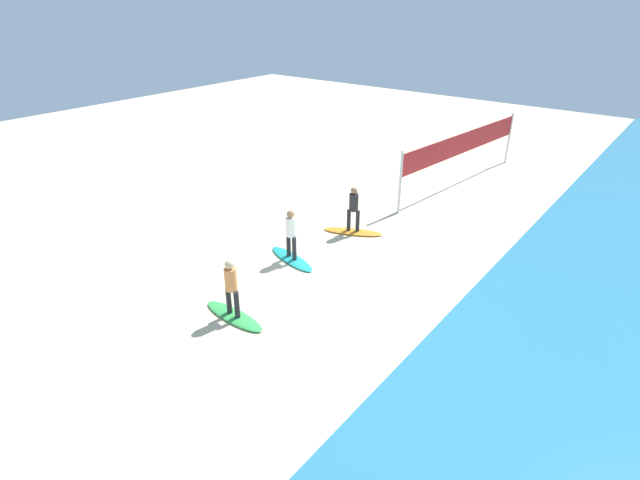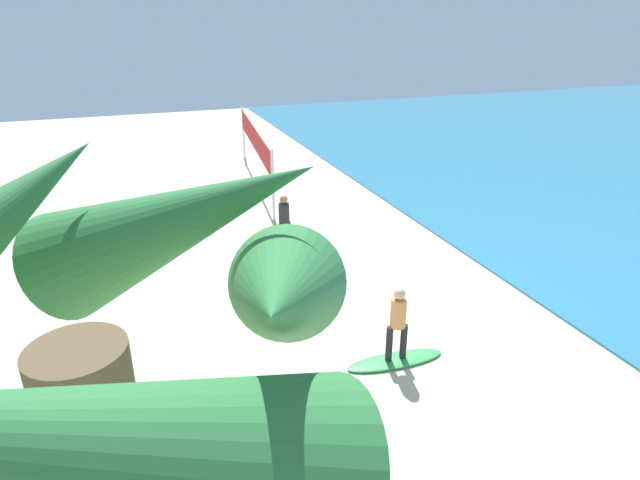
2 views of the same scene
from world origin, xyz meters
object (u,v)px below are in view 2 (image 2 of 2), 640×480
Objects in this scene: surfboard_green at (395,360)px; surfer_green at (398,319)px; surfer_teal at (302,258)px; palm_tree at (87,405)px; volleyball_net at (255,141)px; surfboard_teal at (303,293)px; surfer_orange at (284,218)px; surfboard_orange at (285,248)px.

surfer_green reaches higher than surfboard_green.
palm_tree is (9.26, -4.10, 3.99)m from surfer_teal.
palm_tree reaches higher than surfboard_green.
volleyball_net is 1.44× the size of palm_tree.
surfboard_teal is 1.28× the size of surfer_teal.
volleyball_net reaches higher than surfboard_teal.
surfer_teal is 10.88m from palm_tree.
surfer_teal reaches higher than surfboard_teal.
surfboard_teal is at bearing 107.47° from surfboard_green.
palm_tree is (5.88, -4.97, 4.99)m from surfboard_green.
volleyball_net is at bearing 172.59° from surfer_teal.
surfboard_teal is 0.23× the size of volleyball_net.
surfer_orange is at bearing 97.09° from surfboard_teal.
palm_tree reaches higher than surfer_orange.
surfer_teal and surfer_green have the same top height.
surfer_teal is 0.18× the size of volleyball_net.
surfboard_teal is 0.99m from surfer_teal.
surfboard_orange is 0.23× the size of volleyball_net.
surfboard_green is 13.43m from volleyball_net.
surfboard_orange is at bearing 159.69° from palm_tree.
surfer_green is at bearing 139.76° from palm_tree.
palm_tree is at bearing -15.69° from volleyball_net.
surfer_orange reaches higher than surfboard_green.
surfer_teal reaches higher than surfboard_green.
palm_tree reaches higher than surfboard_orange.
surfboard_teal is 1.28× the size of surfer_green.
surfer_orange is at bearing -7.22° from volleyball_net.
surfboard_teal and surfboard_green have the same top height.
surfer_orange is 6.37m from surfboard_green.
surfer_orange is 13.56m from palm_tree.
surfboard_teal is 10.16m from volleyball_net.
surfer_teal is at bearing -7.41° from volleyball_net.
surfboard_green is 1.28× the size of surfer_green.
surfboard_orange is 1.00× the size of surfboard_green.
surfer_green is (0.00, 0.00, 0.99)m from surfboard_green.
surfboard_teal is 1.00× the size of surfboard_green.
palm_tree reaches higher than surfer_teal.
surfboard_green is at bearing 139.76° from palm_tree.
palm_tree reaches higher than surfer_green.
volleyball_net is (-9.93, 1.29, 1.74)m from surfboard_teal.
surfer_teal is at bearing 156.12° from palm_tree.
palm_tree is (12.15, -4.50, 4.99)m from surfboard_orange.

